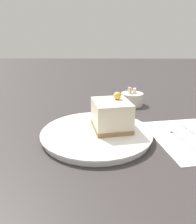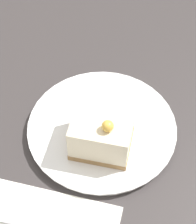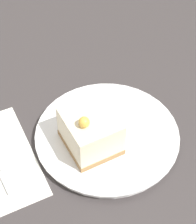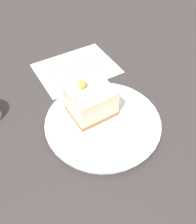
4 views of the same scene
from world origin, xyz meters
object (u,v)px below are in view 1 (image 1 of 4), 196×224
at_px(fork, 178,134).
at_px(sugar_bowl, 132,99).
at_px(cake_slice, 112,115).
at_px(plate, 96,133).

relative_size(fork, sugar_bowl, 2.09).
relative_size(cake_slice, sugar_bowl, 1.48).
bearing_deg(fork, sugar_bowl, 93.68).
relative_size(plate, cake_slice, 2.34).
relative_size(cake_slice, fork, 0.71).
bearing_deg(cake_slice, sugar_bowl, 59.61).
distance_m(cake_slice, fork, 0.18).
distance_m(plate, cake_slice, 0.06).
height_order(plate, fork, plate).
distance_m(plate, sugar_bowl, 0.31).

